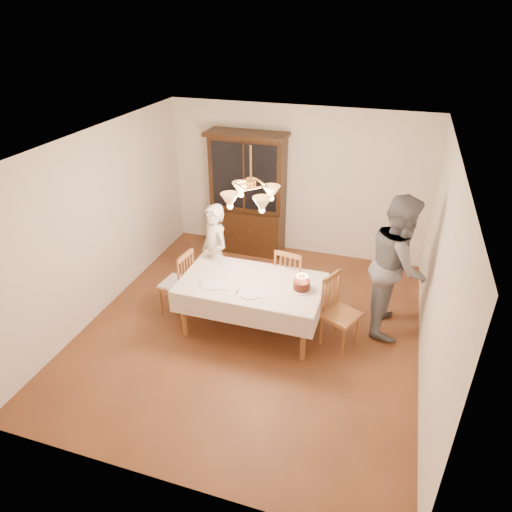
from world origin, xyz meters
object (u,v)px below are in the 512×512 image
(china_hutch, at_px, (248,196))
(chair_far_side, at_px, (291,281))
(elderly_woman, at_px, (215,254))
(dining_table, at_px, (251,287))
(birthday_cake, at_px, (302,285))

(china_hutch, bearing_deg, chair_far_side, -52.67)
(china_hutch, height_order, elderly_woman, china_hutch)
(dining_table, relative_size, chair_far_side, 1.90)
(dining_table, bearing_deg, elderly_woman, 143.94)
(chair_far_side, distance_m, birthday_cake, 0.80)
(birthday_cake, bearing_deg, elderly_woman, 159.95)
(china_hutch, bearing_deg, birthday_cake, -56.38)
(dining_table, relative_size, china_hutch, 0.88)
(dining_table, xyz_separation_m, birthday_cake, (0.67, 0.02, 0.14))
(dining_table, distance_m, china_hutch, 2.42)
(china_hutch, bearing_deg, elderly_woman, -87.82)
(chair_far_side, bearing_deg, elderly_woman, -173.24)
(china_hutch, xyz_separation_m, elderly_woman, (0.07, -1.71, -0.27))
(birthday_cake, bearing_deg, dining_table, -177.93)
(chair_far_side, bearing_deg, china_hutch, 127.33)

